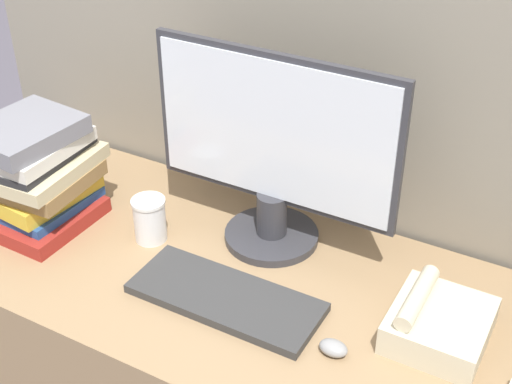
% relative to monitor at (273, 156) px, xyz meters
% --- Properties ---
extents(cubicle_panel_rear, '(2.05, 0.04, 1.64)m').
position_rel_monitor_xyz_m(cubicle_panel_rear, '(0.06, 0.20, -0.13)').
color(cubicle_panel_rear, gray).
rests_on(cubicle_panel_rear, ground_plane).
extents(monitor, '(0.59, 0.22, 0.47)m').
position_rel_monitor_xyz_m(monitor, '(0.00, 0.00, 0.00)').
color(monitor, '#333338').
rests_on(monitor, desk).
extents(keyboard, '(0.42, 0.17, 0.02)m').
position_rel_monitor_xyz_m(keyboard, '(0.02, -0.25, -0.22)').
color(keyboard, '#333333').
rests_on(keyboard, desk).
extents(mouse, '(0.06, 0.04, 0.03)m').
position_rel_monitor_xyz_m(mouse, '(0.28, -0.27, -0.22)').
color(mouse, gray).
rests_on(mouse, desk).
extents(coffee_cup, '(0.08, 0.08, 0.11)m').
position_rel_monitor_xyz_m(coffee_cup, '(-0.25, -0.14, -0.17)').
color(coffee_cup, white).
rests_on(coffee_cup, desk).
extents(book_stack, '(0.25, 0.28, 0.27)m').
position_rel_monitor_xyz_m(book_stack, '(-0.53, -0.20, -0.09)').
color(book_stack, maroon).
rests_on(book_stack, desk).
extents(desk_telephone, '(0.19, 0.20, 0.10)m').
position_rel_monitor_xyz_m(desk_telephone, '(0.44, -0.13, -0.19)').
color(desk_telephone, beige).
rests_on(desk_telephone, desk).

